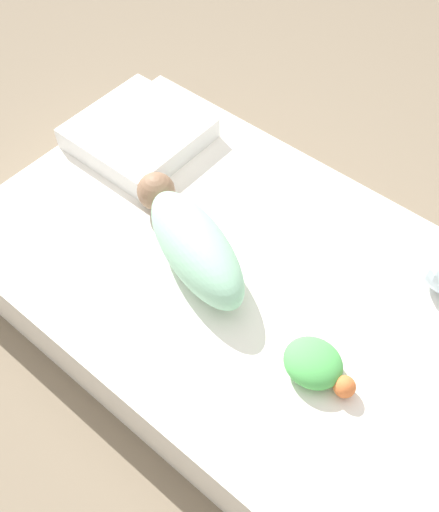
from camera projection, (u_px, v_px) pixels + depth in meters
ground_plane at (240, 307)px, 1.80m from camera, size 12.00×12.00×0.00m
bed_mattress at (241, 289)px, 1.72m from camera, size 1.53×0.96×0.20m
swaddled_baby at (191, 241)px, 1.59m from camera, size 0.51×0.30×0.16m
pillow at (139, 133)px, 1.91m from camera, size 0.37×0.37×0.07m
turtle_plush at (316, 365)px, 1.42m from camera, size 0.19×0.13×0.07m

